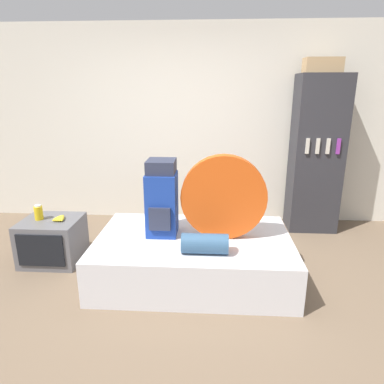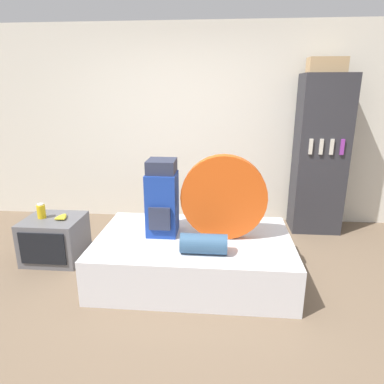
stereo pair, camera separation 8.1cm
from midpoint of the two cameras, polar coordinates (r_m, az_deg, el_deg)
name	(u,v)px [view 2 (the right image)]	position (r m, az deg, el deg)	size (l,w,h in m)	color
ground_plane	(174,302)	(3.14, -2.29, -17.88)	(16.00, 16.00, 0.00)	brown
wall_back	(194,126)	(4.69, 0.80, 10.92)	(8.00, 0.05, 2.60)	silver
bed	(194,257)	(3.41, 0.99, -10.71)	(1.86, 1.19, 0.42)	silver
backpack	(162,199)	(3.28, -4.29, -1.13)	(0.29, 0.33, 0.73)	navy
tent_bag	(224,197)	(3.18, 6.03, -0.92)	(0.80, 0.11, 0.80)	#D14C14
sleeping_roll	(204,244)	(2.97, 2.77, -8.61)	(0.40, 0.18, 0.18)	#33567A
television	(55,239)	(3.99, -21.35, -7.28)	(0.59, 0.54, 0.47)	#5B5B60
canister	(41,211)	(3.94, -23.30, -2.96)	(0.09, 0.09, 0.16)	gold
banana_bunch	(62,217)	(3.87, -20.23, -3.90)	(0.13, 0.17, 0.04)	yellow
bookshelf	(320,156)	(4.60, 21.01, 5.67)	(0.60, 0.46, 1.96)	#2D2D33
cardboard_box	(327,65)	(4.57, 22.06, 19.01)	(0.43, 0.23, 0.18)	tan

